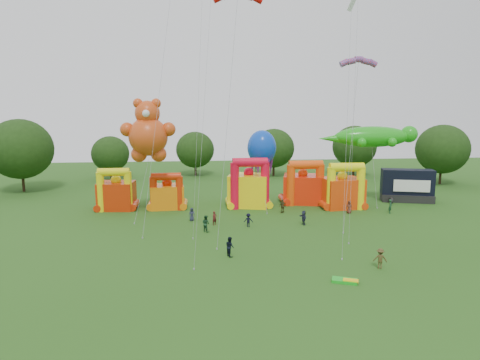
{
  "coord_description": "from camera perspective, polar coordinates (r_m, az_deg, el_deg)",
  "views": [
    {
      "loc": [
        -7.32,
        -30.96,
        14.08
      ],
      "look_at": [
        -2.59,
        18.0,
        5.56
      ],
      "focal_mm": 32.0,
      "sensor_mm": 36.0,
      "label": 1
    }
  ],
  "objects": [
    {
      "name": "bouncy_castle_3",
      "position": [
        63.14,
        8.4,
        -0.88
      ],
      "size": [
        6.32,
        5.53,
        6.49
      ],
      "color": "red",
      "rests_on": "ground"
    },
    {
      "name": "spectator_2",
      "position": [
        48.78,
        -4.59,
        -5.81
      ],
      "size": [
        1.18,
        1.16,
        1.92
      ],
      "primitive_type": "imported",
      "rotation": [
        0.0,
        0.0,
        2.42
      ],
      "color": "#1B4526",
      "rests_on": "ground"
    },
    {
      "name": "parafoil_kites",
      "position": [
        46.79,
        -4.48,
        8.52
      ],
      "size": [
        26.62,
        11.53,
        28.68
      ],
      "color": "red",
      "rests_on": "ground"
    },
    {
      "name": "spectator_4",
      "position": [
        57.28,
        5.71,
        -3.48
      ],
      "size": [
        1.19,
        0.88,
        1.88
      ],
      "primitive_type": "imported",
      "rotation": [
        0.0,
        0.0,
        3.57
      ],
      "color": "#443C1B",
      "rests_on": "ground"
    },
    {
      "name": "tree_ring",
      "position": [
        33.09,
        5.4,
        -3.88
      ],
      "size": [
        120.78,
        122.85,
        12.07
      ],
      "color": "#352314",
      "rests_on": "ground"
    },
    {
      "name": "spectator_8",
      "position": [
        40.96,
        -1.36,
        -8.87
      ],
      "size": [
        1.01,
        1.13,
        1.9
      ],
      "primitive_type": "imported",
      "rotation": [
        0.0,
        0.0,
        1.95
      ],
      "color": "black",
      "rests_on": "ground"
    },
    {
      "name": "bouncy_castle_1",
      "position": [
        60.19,
        -9.69,
        -1.9
      ],
      "size": [
        4.74,
        3.91,
        5.19
      ],
      "color": "orange",
      "rests_on": "ground"
    },
    {
      "name": "bouncy_castle_2",
      "position": [
        60.35,
        1.18,
        -1.05
      ],
      "size": [
        6.29,
        5.49,
        7.11
      ],
      "color": "yellow",
      "rests_on": "ground"
    },
    {
      "name": "diamond_kites",
      "position": [
        43.66,
        4.19,
        10.75
      ],
      "size": [
        18.69,
        15.38,
        37.51
      ],
      "color": "red",
      "rests_on": "ground"
    },
    {
      "name": "spectator_5",
      "position": [
        52.02,
        8.47,
        -4.98
      ],
      "size": [
        0.85,
        1.7,
        1.75
      ],
      "primitive_type": "imported",
      "rotation": [
        0.0,
        0.0,
        4.93
      ],
      "color": "#25283E",
      "rests_on": "ground"
    },
    {
      "name": "spectator_0",
      "position": [
        53.55,
        -6.44,
        -4.56
      ],
      "size": [
        0.91,
        0.71,
        1.65
      ],
      "primitive_type": "imported",
      "rotation": [
        0.0,
        0.0,
        0.26
      ],
      "color": "#23273B",
      "rests_on": "ground"
    },
    {
      "name": "gecko_kite",
      "position": [
        64.72,
        17.25,
        5.0
      ],
      "size": [
        14.71,
        6.3,
        11.36
      ],
      "color": "#1EA517",
      "rests_on": "ground"
    },
    {
      "name": "spectator_3",
      "position": [
        50.53,
        1.12,
        -5.38
      ],
      "size": [
        1.14,
        0.75,
        1.65
      ],
      "primitive_type": "imported",
      "rotation": [
        0.0,
        0.0,
        3.01
      ],
      "color": "black",
      "rests_on": "ground"
    },
    {
      "name": "bouncy_castle_4",
      "position": [
        61.37,
        13.52,
        -1.35
      ],
      "size": [
        5.8,
        4.9,
        6.53
      ],
      "color": "#E63D0C",
      "rests_on": "ground"
    },
    {
      "name": "spectator_6",
      "position": [
        58.59,
        14.36,
        -3.52
      ],
      "size": [
        1.0,
        0.95,
        1.73
      ],
      "primitive_type": "imported",
      "rotation": [
        0.0,
        0.0,
        5.63
      ],
      "color": "#562618",
      "rests_on": "ground"
    },
    {
      "name": "folded_kite_bundle",
      "position": [
        36.54,
        13.87,
        -12.9
      ],
      "size": [
        2.23,
        1.66,
        0.31
      ],
      "color": "green",
      "rests_on": "ground"
    },
    {
      "name": "spectator_7",
      "position": [
        60.24,
        19.41,
        -3.34
      ],
      "size": [
        0.74,
        0.82,
        1.87
      ],
      "primitive_type": "imported",
      "rotation": [
        0.0,
        0.0,
        1.01
      ],
      "color": "#1B4428",
      "rests_on": "ground"
    },
    {
      "name": "octopus_kite",
      "position": [
        62.03,
        2.96,
        3.26
      ],
      "size": [
        4.21,
        9.36,
        10.75
      ],
      "color": "#0C3FC2",
      "rests_on": "ground"
    },
    {
      "name": "ground",
      "position": [
        34.79,
        7.34,
        -14.13
      ],
      "size": [
        160.0,
        160.0,
        0.0
      ],
      "primitive_type": "plane",
      "color": "#265317",
      "rests_on": "ground"
    },
    {
      "name": "stage_trailer",
      "position": [
        68.45,
        21.39,
        -0.74
      ],
      "size": [
        7.86,
        4.62,
        4.85
      ],
      "color": "black",
      "rests_on": "ground"
    },
    {
      "name": "teddy_bear_kite",
      "position": [
        55.67,
        -12.35,
        4.33
      ],
      "size": [
        7.01,
        7.15,
        15.15
      ],
      "color": "#CB4516",
      "rests_on": "ground"
    },
    {
      "name": "spectator_1",
      "position": [
        51.4,
        -3.42,
        -5.11
      ],
      "size": [
        0.74,
        0.69,
        1.69
      ],
      "primitive_type": "imported",
      "rotation": [
        0.0,
        0.0,
        0.63
      ],
      "color": "#4E1716",
      "rests_on": "ground"
    },
    {
      "name": "bouncy_castle_0",
      "position": [
        61.09,
        -16.17,
        -1.71
      ],
      "size": [
        4.98,
        4.14,
        5.93
      ],
      "color": "red",
      "rests_on": "ground"
    },
    {
      "name": "spectator_9",
      "position": [
        39.97,
        18.19,
        -9.91
      ],
      "size": [
        1.33,
        1.0,
        1.83
      ],
      "primitive_type": "imported",
      "rotation": [
        0.0,
        0.0,
        2.84
      ],
      "color": "#483B1C",
      "rests_on": "ground"
    }
  ]
}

